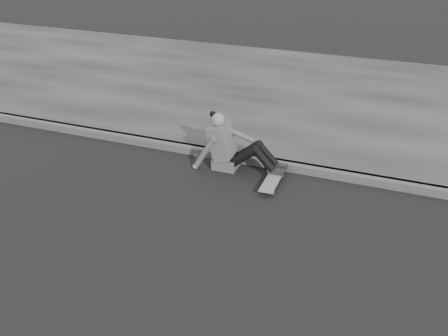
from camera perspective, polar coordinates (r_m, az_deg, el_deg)
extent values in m
plane|color=black|center=(5.42, 6.84, -13.68)|extent=(80.00, 80.00, 0.00)
cube|color=#4E4E4E|center=(7.48, 11.81, -0.53)|extent=(24.00, 0.16, 0.12)
cube|color=#363636|center=(10.22, 14.78, 7.23)|extent=(24.00, 6.00, 0.12)
cylinder|color=#A3A39E|center=(6.97, 4.40, -2.56)|extent=(0.03, 0.05, 0.05)
cylinder|color=#A3A39E|center=(6.94, 5.59, -2.78)|extent=(0.03, 0.05, 0.05)
cylinder|color=#A3A39E|center=(7.41, 5.55, -0.60)|extent=(0.03, 0.05, 0.05)
cylinder|color=#A3A39E|center=(7.38, 6.67, -0.80)|extent=(0.03, 0.05, 0.05)
cube|color=#303033|center=(6.94, 5.00, -2.47)|extent=(0.16, 0.04, 0.03)
cube|color=#303033|center=(7.38, 6.12, -0.51)|extent=(0.16, 0.04, 0.03)
cube|color=slate|center=(7.15, 5.59, -1.29)|extent=(0.20, 0.78, 0.02)
cube|color=#565759|center=(7.56, 0.26, 0.72)|extent=(0.36, 0.34, 0.18)
cube|color=#565759|center=(7.43, -0.24, 3.13)|extent=(0.37, 0.40, 0.57)
cube|color=#565759|center=(7.42, -1.19, 4.11)|extent=(0.14, 0.30, 0.20)
cylinder|color=gray|center=(7.34, -0.61, 4.87)|extent=(0.09, 0.09, 0.08)
sphere|color=gray|center=(7.31, -0.69, 5.53)|extent=(0.20, 0.20, 0.20)
sphere|color=black|center=(7.33, -1.30, 6.19)|extent=(0.09, 0.09, 0.09)
cylinder|color=black|center=(7.30, 2.34, 1.36)|extent=(0.43, 0.13, 0.39)
cylinder|color=black|center=(7.46, 2.77, 1.95)|extent=(0.43, 0.13, 0.39)
cylinder|color=black|center=(7.23, 4.59, 0.94)|extent=(0.35, 0.11, 0.36)
cylinder|color=black|center=(7.38, 4.99, 1.54)|extent=(0.35, 0.11, 0.36)
sphere|color=black|center=(7.20, 3.60, 2.10)|extent=(0.13, 0.13, 0.13)
sphere|color=black|center=(7.35, 4.02, 2.68)|extent=(0.13, 0.13, 0.13)
cube|color=#272727|center=(7.26, 5.94, -0.40)|extent=(0.24, 0.08, 0.07)
cube|color=#272727|center=(7.42, 6.31, 0.23)|extent=(0.24, 0.08, 0.07)
cylinder|color=#565759|center=(7.38, -2.27, 1.72)|extent=(0.38, 0.08, 0.58)
sphere|color=gray|center=(7.54, -3.32, 0.17)|extent=(0.08, 0.08, 0.08)
cylinder|color=#565759|center=(7.47, 1.92, 3.76)|extent=(0.48, 0.08, 0.21)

